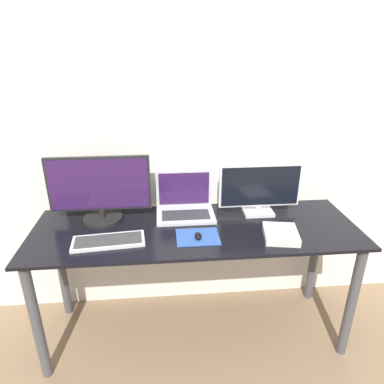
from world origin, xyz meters
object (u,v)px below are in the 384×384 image
Objects in this scene: monitor_left at (100,190)px; book at (281,234)px; monitor_right at (260,189)px; keyboard at (109,241)px; mouse at (197,236)px; laptop at (185,204)px.

book is (1.00, -0.30, -0.18)m from monitor_left.
keyboard is at bearing -163.10° from monitor_right.
mouse is 0.26× the size of book.
keyboard is at bearing -143.63° from laptop.
monitor_right is 0.52m from mouse.
monitor_right reaches higher than keyboard.
monitor_left is 1.68× the size of laptop.
keyboard is 0.48m from mouse.
laptop reaches higher than mouse.
monitor_left reaches higher than monitor_right.
mouse is at bearing -27.03° from monitor_left.
monitor_right reaches higher than mouse.
laptop is 0.33m from mouse.
monitor_left reaches higher than laptop.
monitor_left reaches higher than book.
book is at bearing -1.69° from keyboard.
monitor_left is at bearing 163.50° from book.
mouse is (0.54, -0.28, -0.18)m from monitor_left.
monitor_right is 1.42× the size of laptop.
laptop is 5.66× the size of mouse.
laptop is at bearing 36.37° from keyboard.
book is at bearing -81.03° from monitor_right.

